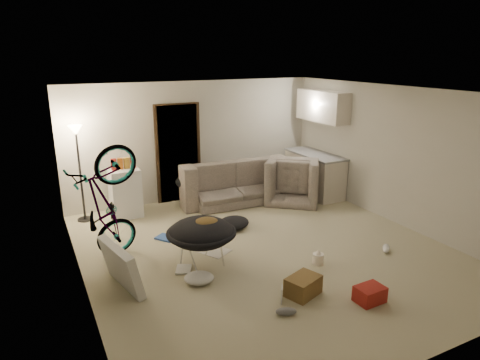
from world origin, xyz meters
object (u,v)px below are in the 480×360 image
sofa (231,185)px  bicycle (107,231)px  mini_fridge (125,192)px  drink_case_a (303,286)px  juicer (318,258)px  floor_lamp (78,153)px  armchair (294,183)px  tv_box (121,266)px  saucer_chair (202,238)px  kitchen_counter (314,174)px  drink_case_b (370,294)px

sofa → bicycle: bicycle is taller
bicycle → mini_fridge: bearing=-30.2°
drink_case_a → juicer: (0.69, 0.60, -0.03)m
floor_lamp → juicer: 4.63m
drink_case_a → armchair: bearing=38.3°
floor_lamp → sofa: 3.15m
sofa → juicer: sofa is taller
tv_box → bicycle: bearing=78.2°
sofa → saucer_chair: bearing=58.7°
kitchen_counter → mini_fridge: bearing=172.3°
tv_box → drink_case_b: tv_box is taller
floor_lamp → kitchen_counter: (4.83, -0.65, -0.87)m
floor_lamp → kitchen_counter: floor_lamp is taller
kitchen_counter → bicycle: (-4.73, -1.23, 0.04)m
armchair → juicer: armchair is taller
drink_case_a → juicer: size_ratio=1.87×
mini_fridge → juicer: 3.96m
drink_case_a → sofa: bearing=58.2°
floor_lamp → drink_case_b: floor_lamp is taller
saucer_chair → mini_fridge: bearing=101.6°
drink_case_b → mini_fridge: bearing=112.9°
kitchen_counter → drink_case_a: kitchen_counter is taller
drink_case_b → juicer: bearing=86.4°
tv_box → armchair: bearing=14.4°
tv_box → drink_case_b: size_ratio=2.64×
sofa → tv_box: 3.87m
saucer_chair → juicer: bearing=-25.7°
mini_fridge → saucer_chair: mini_fridge is taller
tv_box → kitchen_counter: bearing=12.4°
kitchen_counter → sofa: kitchen_counter is taller
drink_case_a → kitchen_counter: bearing=32.1°
floor_lamp → armchair: floor_lamp is taller
mini_fridge → saucer_chair: 2.64m
tv_box → floor_lamp: bearing=80.2°
bicycle → juicer: (2.76, -1.56, -0.39)m
drink_case_b → juicer: juicer is taller
kitchen_counter → saucer_chair: bearing=-150.1°
floor_lamp → bicycle: size_ratio=0.98×
sofa → saucer_chair: size_ratio=2.26×
drink_case_a → juicer: bearing=21.0°
sofa → mini_fridge: 2.23m
floor_lamp → tv_box: floor_lamp is taller
saucer_chair → kitchen_counter: bearing=29.9°
floor_lamp → mini_fridge: size_ratio=1.93×
saucer_chair → juicer: 1.77m
sofa → juicer: bearing=90.7°
armchair → juicer: (-1.35, -2.68, -0.25)m
floor_lamp → sofa: (2.99, -0.20, -0.97)m
floor_lamp → saucer_chair: (1.30, -2.68, -0.87)m
floor_lamp → juicer: floor_lamp is taller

